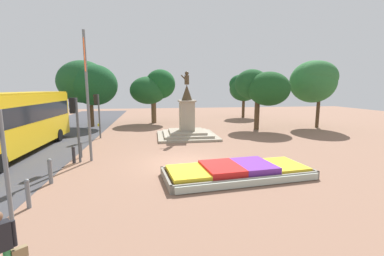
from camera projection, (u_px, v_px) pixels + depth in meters
name	position (u px, v px, depth m)	size (l,w,h in m)	color
ground_plane	(184.00, 163.00, 13.44)	(74.45, 74.45, 0.00)	#8C6651
flower_planter	(237.00, 172.00, 11.35)	(6.79, 3.25, 0.58)	#38281C
statue_monument	(187.00, 125.00, 20.62)	(4.69, 4.69, 5.20)	gray
traffic_light_mid_block	(75.00, 117.00, 13.28)	(0.41, 0.30, 3.42)	#4C5156
traffic_light_far_corner	(97.00, 108.00, 19.81)	(0.41, 0.29, 3.43)	#4C5156
banner_pole	(87.00, 93.00, 13.34)	(0.20, 0.72, 6.82)	slate
city_bus	(10.00, 120.00, 14.75)	(2.68, 12.05, 3.64)	gold
pedestrian_with_handbag	(1.00, 246.00, 4.97)	(0.60, 0.54, 1.61)	#338C4C
kerb_bollard_south	(28.00, 193.00, 8.39)	(0.15, 0.15, 1.00)	slate
kerb_bollard_mid_a	(50.00, 170.00, 10.55)	(0.18, 0.18, 1.07)	slate
kerb_bollard_mid_b	(74.00, 154.00, 13.42)	(0.18, 0.18, 0.91)	#2D2D33
kerb_bollard_north	(81.00, 149.00, 14.53)	(0.14, 0.14, 0.91)	#4C5156
park_tree_far_left	(88.00, 83.00, 25.60)	(5.99, 5.29, 6.63)	#4C3823
park_tree_behind_statue	(314.00, 80.00, 25.10)	(4.36, 4.45, 6.55)	#4C3823
park_tree_far_right	(243.00, 88.00, 33.86)	(3.97, 3.89, 5.62)	#4C3823
park_tree_street_side	(262.00, 87.00, 23.93)	(4.73, 4.64, 5.67)	#4C3823
park_tree_mid_canopy	(153.00, 88.00, 28.41)	(5.00, 4.22, 5.93)	brown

